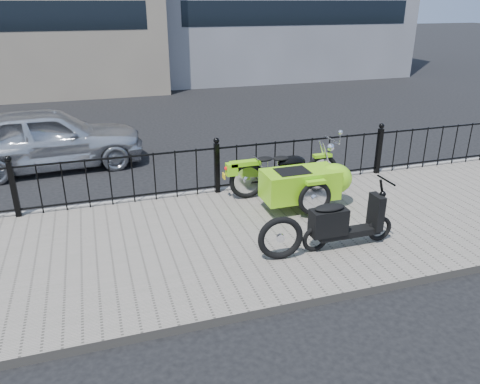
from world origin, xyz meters
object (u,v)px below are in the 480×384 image
object	(u,v)px
motorcycle_sidecar	(306,180)
spare_tire	(280,238)
sedan_car	(49,138)
scooter	(343,223)

from	to	relation	value
motorcycle_sidecar	spare_tire	distance (m)	1.99
spare_tire	sedan_car	size ratio (longest dim) A/B	0.16
scooter	sedan_car	xyz separation A→B (m)	(-4.28, 5.45, 0.18)
motorcycle_sidecar	sedan_car	world-z (taller)	sedan_car
motorcycle_sidecar	sedan_car	bearing A→B (deg)	138.74
spare_tire	sedan_car	xyz separation A→B (m)	(-3.28, 5.50, 0.24)
motorcycle_sidecar	spare_tire	world-z (taller)	motorcycle_sidecar
scooter	spare_tire	distance (m)	1.01
motorcycle_sidecar	spare_tire	size ratio (longest dim) A/B	3.48
scooter	spare_tire	world-z (taller)	scooter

